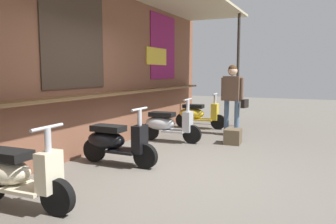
{
  "coord_description": "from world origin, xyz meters",
  "views": [
    {
      "loc": [
        -4.52,
        -2.01,
        1.53
      ],
      "look_at": [
        1.63,
        0.88,
        0.71
      ],
      "focal_mm": 35.42,
      "sensor_mm": 36.0,
      "label": 1
    }
  ],
  "objects_px": {
    "scooter_black": "(115,141)",
    "scooter_silver": "(167,124)",
    "scooter_yellow": "(197,114)",
    "merchandise_crate": "(233,136)",
    "shopper_with_handbag": "(233,92)",
    "scooter_cream": "(16,174)"
  },
  "relations": [
    {
      "from": "scooter_black",
      "to": "scooter_silver",
      "type": "distance_m",
      "value": 2.03
    },
    {
      "from": "scooter_yellow",
      "to": "merchandise_crate",
      "type": "distance_m",
      "value": 2.1
    },
    {
      "from": "scooter_silver",
      "to": "scooter_yellow",
      "type": "relative_size",
      "value": 1.0
    },
    {
      "from": "shopper_with_handbag",
      "to": "merchandise_crate",
      "type": "xyz_separation_m",
      "value": [
        -1.01,
        -0.28,
        -0.88
      ]
    },
    {
      "from": "scooter_silver",
      "to": "shopper_with_handbag",
      "type": "height_order",
      "value": "shopper_with_handbag"
    },
    {
      "from": "scooter_yellow",
      "to": "scooter_silver",
      "type": "bearing_deg",
      "value": -94.04
    },
    {
      "from": "scooter_silver",
      "to": "shopper_with_handbag",
      "type": "xyz_separation_m",
      "value": [
        1.39,
        -1.1,
        0.65
      ]
    },
    {
      "from": "scooter_cream",
      "to": "scooter_silver",
      "type": "xyz_separation_m",
      "value": [
        3.99,
        0.0,
        0.0
      ]
    },
    {
      "from": "scooter_cream",
      "to": "scooter_yellow",
      "type": "relative_size",
      "value": 1.0
    },
    {
      "from": "scooter_black",
      "to": "shopper_with_handbag",
      "type": "distance_m",
      "value": 3.65
    },
    {
      "from": "scooter_yellow",
      "to": "scooter_cream",
      "type": "bearing_deg",
      "value": -94.04
    },
    {
      "from": "scooter_cream",
      "to": "scooter_yellow",
      "type": "bearing_deg",
      "value": 87.23
    },
    {
      "from": "scooter_cream",
      "to": "scooter_silver",
      "type": "height_order",
      "value": "same"
    },
    {
      "from": "scooter_black",
      "to": "merchandise_crate",
      "type": "height_order",
      "value": "scooter_black"
    },
    {
      "from": "merchandise_crate",
      "to": "shopper_with_handbag",
      "type": "bearing_deg",
      "value": 15.45
    },
    {
      "from": "scooter_black",
      "to": "merchandise_crate",
      "type": "bearing_deg",
      "value": 60.2
    },
    {
      "from": "scooter_silver",
      "to": "shopper_with_handbag",
      "type": "distance_m",
      "value": 1.89
    },
    {
      "from": "scooter_cream",
      "to": "merchandise_crate",
      "type": "relative_size",
      "value": 3.37
    },
    {
      "from": "shopper_with_handbag",
      "to": "scooter_black",
      "type": "bearing_deg",
      "value": 172.61
    },
    {
      "from": "scooter_cream",
      "to": "scooter_silver",
      "type": "bearing_deg",
      "value": 87.23
    },
    {
      "from": "scooter_black",
      "to": "merchandise_crate",
      "type": "xyz_separation_m",
      "value": [
        2.42,
        -1.38,
        -0.23
      ]
    },
    {
      "from": "scooter_cream",
      "to": "scooter_black",
      "type": "height_order",
      "value": "same"
    }
  ]
}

